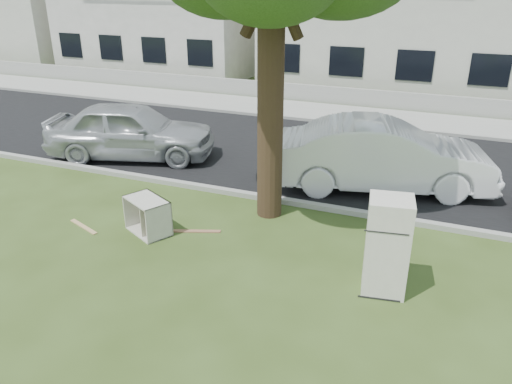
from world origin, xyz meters
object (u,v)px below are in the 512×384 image
at_px(cabinet, 148,216).
at_px(car_left, 131,130).
at_px(fridge, 387,246).
at_px(car_center, 384,156).

height_order(cabinet, car_left, car_left).
bearing_deg(car_left, fridge, -134.57).
height_order(car_center, car_left, car_center).
relative_size(fridge, cabinet, 1.76).
bearing_deg(car_center, fridge, 174.44).
bearing_deg(cabinet, fridge, 23.86).
xyz_separation_m(cabinet, car_center, (4.06, 4.16, 0.48)).
bearing_deg(fridge, car_left, 143.33).
bearing_deg(car_left, cabinet, -158.52).
xyz_separation_m(fridge, cabinet, (-4.80, 0.29, -0.47)).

